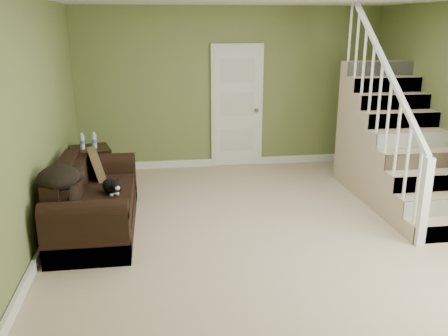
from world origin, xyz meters
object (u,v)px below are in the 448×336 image
object	(u,v)px
sofa	(92,205)
cat	(111,187)
banana	(98,207)
side_table	(92,169)

from	to	relation	value
sofa	cat	size ratio (longest dim) A/B	4.22
cat	sofa	bearing A→B (deg)	152.44
banana	sofa	bearing A→B (deg)	105.51
sofa	side_table	size ratio (longest dim) A/B	2.30
cat	side_table	bearing A→B (deg)	81.58
cat	banana	world-z (taller)	cat
sofa	side_table	distance (m)	1.40
side_table	cat	xyz separation A→B (m)	(0.40, -1.41, 0.19)
sofa	banana	bearing A→B (deg)	-75.52
side_table	cat	world-z (taller)	side_table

